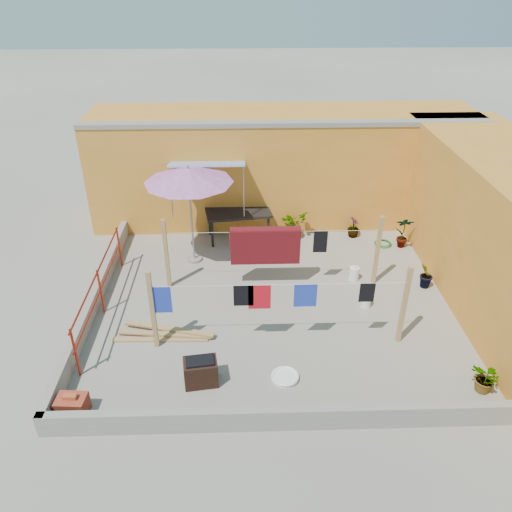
% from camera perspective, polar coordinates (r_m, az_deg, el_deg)
% --- Properties ---
extents(ground, '(80.00, 80.00, 0.00)m').
position_cam_1_polar(ground, '(11.60, 2.07, -5.41)').
color(ground, '#9E998E').
rests_on(ground, ground).
extents(wall_back, '(11.00, 3.27, 3.21)m').
position_cam_1_polar(wall_back, '(15.04, 2.96, 10.26)').
color(wall_back, orange).
rests_on(wall_back, ground).
extents(parapet_front, '(8.30, 0.16, 0.44)m').
position_cam_1_polar(parapet_front, '(8.80, 3.63, -18.01)').
color(parapet_front, gray).
rests_on(parapet_front, ground).
extents(parapet_left, '(0.16, 7.30, 0.44)m').
position_cam_1_polar(parapet_left, '(11.94, -17.92, -4.66)').
color(parapet_left, gray).
rests_on(parapet_left, ground).
extents(red_railing, '(0.05, 4.20, 1.10)m').
position_cam_1_polar(red_railing, '(11.44, -17.44, -3.19)').
color(red_railing, '#A12210').
rests_on(red_railing, ground).
extents(clothesline_rig, '(5.09, 2.35, 1.80)m').
position_cam_1_polar(clothesline_rig, '(11.46, 1.23, 0.38)').
color(clothesline_rig, tan).
rests_on(clothesline_rig, ground).
extents(patio_umbrella, '(2.77, 2.77, 2.64)m').
position_cam_1_polar(patio_umbrella, '(12.29, -7.73, 9.05)').
color(patio_umbrella, gray).
rests_on(patio_umbrella, ground).
extents(outdoor_table, '(1.90, 1.15, 0.84)m').
position_cam_1_polar(outdoor_table, '(13.95, -2.02, 4.80)').
color(outdoor_table, black).
rests_on(outdoor_table, ground).
extents(brick_stack, '(0.54, 0.41, 0.45)m').
position_cam_1_polar(brick_stack, '(9.55, -20.25, -15.76)').
color(brick_stack, '#A33C25').
rests_on(brick_stack, ground).
extents(lumber_pile, '(2.13, 0.65, 0.13)m').
position_cam_1_polar(lumber_pile, '(10.79, -10.37, -8.76)').
color(lumber_pile, tan).
rests_on(lumber_pile, ground).
extents(brazier, '(0.67, 0.49, 0.56)m').
position_cam_1_polar(brazier, '(9.53, -6.33, -13.00)').
color(brazier, black).
rests_on(brazier, ground).
extents(white_basin, '(0.54, 0.54, 0.09)m').
position_cam_1_polar(white_basin, '(9.71, 3.33, -13.62)').
color(white_basin, white).
rests_on(white_basin, ground).
extents(water_jug_a, '(0.22, 0.22, 0.35)m').
position_cam_1_polar(water_jug_a, '(11.68, 12.45, -5.03)').
color(water_jug_a, white).
rests_on(water_jug_a, ground).
extents(water_jug_b, '(0.24, 0.24, 0.38)m').
position_cam_1_polar(water_jug_b, '(12.58, 11.14, -1.97)').
color(water_jug_b, white).
rests_on(water_jug_b, ground).
extents(green_hose, '(0.49, 0.49, 0.07)m').
position_cam_1_polar(green_hose, '(14.39, 14.32, 1.41)').
color(green_hose, '#186D18').
rests_on(green_hose, ground).
extents(plant_back_a, '(0.97, 0.95, 0.81)m').
position_cam_1_polar(plant_back_a, '(14.18, 4.29, 3.60)').
color(plant_back_a, '#215C1A').
rests_on(plant_back_a, ground).
extents(plant_back_b, '(0.39, 0.39, 0.59)m').
position_cam_1_polar(plant_back_b, '(14.51, 11.08, 3.25)').
color(plant_back_b, '#215C1A').
rests_on(plant_back_b, ground).
extents(plant_right_a, '(0.54, 0.41, 0.93)m').
position_cam_1_polar(plant_right_a, '(14.22, 16.50, 2.67)').
color(plant_right_a, '#215C1A').
rests_on(plant_right_a, ground).
extents(plant_right_b, '(0.46, 0.49, 0.70)m').
position_cam_1_polar(plant_right_b, '(12.61, 18.87, -2.11)').
color(plant_right_b, '#215C1A').
rests_on(plant_right_b, ground).
extents(plant_right_c, '(0.63, 0.67, 0.59)m').
position_cam_1_polar(plant_right_c, '(10.20, 24.86, -12.65)').
color(plant_right_c, '#215C1A').
rests_on(plant_right_c, ground).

